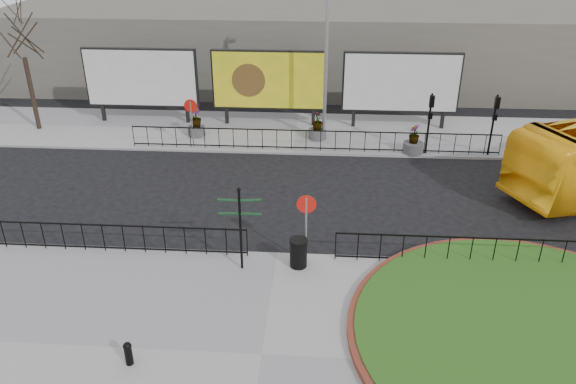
# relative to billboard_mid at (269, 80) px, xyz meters

# --- Properties ---
(ground) EXTENTS (90.00, 90.00, 0.00)m
(ground) POSITION_rel_billboard_mid_xyz_m (1.50, -12.97, -2.60)
(ground) COLOR black
(ground) RESTS_ON ground
(pavement_near) EXTENTS (30.00, 10.00, 0.12)m
(pavement_near) POSITION_rel_billboard_mid_xyz_m (1.50, -17.97, -2.54)
(pavement_near) COLOR gray
(pavement_near) RESTS_ON ground
(pavement_far) EXTENTS (44.00, 6.00, 0.12)m
(pavement_far) POSITION_rel_billboard_mid_xyz_m (1.50, -0.97, -2.54)
(pavement_far) COLOR gray
(pavement_far) RESTS_ON ground
(brick_edge) EXTENTS (10.40, 10.40, 0.18)m
(brick_edge) POSITION_rel_billboard_mid_xyz_m (9.00, -16.97, -2.39)
(brick_edge) COLOR maroon
(brick_edge) RESTS_ON pavement_near
(grass_lawn) EXTENTS (10.00, 10.00, 0.22)m
(grass_lawn) POSITION_rel_billboard_mid_xyz_m (9.00, -16.97, -2.37)
(grass_lawn) COLOR #184512
(grass_lawn) RESTS_ON pavement_near
(railing_near_left) EXTENTS (10.00, 0.10, 1.10)m
(railing_near_left) POSITION_rel_billboard_mid_xyz_m (-4.50, -13.27, -1.93)
(railing_near_left) COLOR black
(railing_near_left) RESTS_ON pavement_near
(railing_near_right) EXTENTS (9.00, 0.10, 1.10)m
(railing_near_right) POSITION_rel_billboard_mid_xyz_m (8.00, -13.27, -1.93)
(railing_near_right) COLOR black
(railing_near_right) RESTS_ON pavement_near
(railing_far) EXTENTS (18.00, 0.10, 1.10)m
(railing_far) POSITION_rel_billboard_mid_xyz_m (2.50, -3.67, -1.93)
(railing_far) COLOR black
(railing_far) RESTS_ON pavement_far
(speed_sign_far) EXTENTS (0.64, 0.07, 2.47)m
(speed_sign_far) POSITION_rel_billboard_mid_xyz_m (-3.50, -3.57, -0.68)
(speed_sign_far) COLOR gray
(speed_sign_far) RESTS_ON pavement_far
(speed_sign_near) EXTENTS (0.64, 0.07, 2.47)m
(speed_sign_near) POSITION_rel_billboard_mid_xyz_m (2.50, -13.37, -0.68)
(speed_sign_near) COLOR gray
(speed_sign_near) RESTS_ON pavement_near
(billboard_left) EXTENTS (6.20, 0.31, 4.10)m
(billboard_left) POSITION_rel_billboard_mid_xyz_m (-7.00, 0.00, 0.00)
(billboard_left) COLOR black
(billboard_left) RESTS_ON pavement_far
(billboard_mid) EXTENTS (6.20, 0.31, 4.10)m
(billboard_mid) POSITION_rel_billboard_mid_xyz_m (0.00, 0.00, 0.00)
(billboard_mid) COLOR black
(billboard_mid) RESTS_ON pavement_far
(billboard_right) EXTENTS (6.20, 0.31, 4.10)m
(billboard_right) POSITION_rel_billboard_mid_xyz_m (7.00, 0.00, 0.00)
(billboard_right) COLOR black
(billboard_right) RESTS_ON pavement_far
(lamp_post) EXTENTS (0.74, 0.18, 9.23)m
(lamp_post) POSITION_rel_billboard_mid_xyz_m (3.01, -1.97, 2.23)
(lamp_post) COLOR gray
(lamp_post) RESTS_ON pavement_far
(signal_pole_a) EXTENTS (0.22, 0.26, 3.00)m
(signal_pole_a) POSITION_rel_billboard_mid_xyz_m (8.00, -3.63, -0.50)
(signal_pole_a) COLOR black
(signal_pole_a) RESTS_ON pavement_far
(signal_pole_b) EXTENTS (0.22, 0.26, 3.00)m
(signal_pole_b) POSITION_rel_billboard_mid_xyz_m (11.00, -3.63, -0.50)
(signal_pole_b) COLOR black
(signal_pole_b) RESTS_ON pavement_far
(tree_left) EXTENTS (2.00, 2.00, 7.00)m
(tree_left) POSITION_rel_billboard_mid_xyz_m (-12.50, -1.47, 1.02)
(tree_left) COLOR #2D2119
(tree_left) RESTS_ON pavement_far
(building_backdrop) EXTENTS (40.00, 10.00, 5.00)m
(building_backdrop) POSITION_rel_billboard_mid_xyz_m (1.50, 9.03, -0.10)
(building_backdrop) COLOR #5A574F
(building_backdrop) RESTS_ON ground
(fingerpost_sign) EXTENTS (1.40, 0.27, 2.99)m
(fingerpost_sign) POSITION_rel_billboard_mid_xyz_m (0.41, -13.97, -0.68)
(fingerpost_sign) COLOR black
(fingerpost_sign) RESTS_ON pavement_near
(bollard) EXTENTS (0.23, 0.23, 0.70)m
(bollard) POSITION_rel_billboard_mid_xyz_m (-1.92, -18.54, -2.10)
(bollard) COLOR black
(bollard) RESTS_ON pavement_near
(litter_bin) EXTENTS (0.61, 0.61, 1.02)m
(litter_bin) POSITION_rel_billboard_mid_xyz_m (2.27, -13.72, -1.97)
(litter_bin) COLOR black
(litter_bin) RESTS_ON pavement_near
(planter_a) EXTENTS (0.92, 0.92, 1.55)m
(planter_a) POSITION_rel_billboard_mid_xyz_m (-3.69, -1.97, -1.87)
(planter_a) COLOR #4C4C4F
(planter_a) RESTS_ON pavement_far
(planter_b) EXTENTS (0.92, 0.92, 1.46)m
(planter_b) POSITION_rel_billboard_mid_xyz_m (2.66, -1.97, -1.93)
(planter_b) COLOR #4C4C4F
(planter_b) RESTS_ON pavement_far
(planter_c) EXTENTS (0.99, 0.99, 1.43)m
(planter_c) POSITION_rel_billboard_mid_xyz_m (7.38, -3.57, -1.99)
(planter_c) COLOR #4C4C4F
(planter_c) RESTS_ON pavement_far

